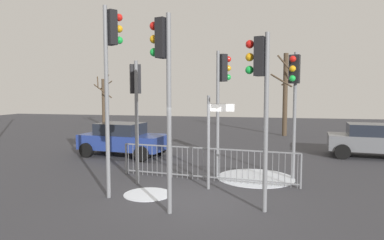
% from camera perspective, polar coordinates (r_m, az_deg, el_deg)
% --- Properties ---
extents(ground_plane, '(60.00, 60.00, 0.00)m').
position_cam_1_polar(ground_plane, '(9.24, 0.23, -13.25)').
color(ground_plane, '#38383D').
extents(traffic_light_foreground_left, '(0.43, 0.50, 5.09)m').
position_cam_1_polar(traffic_light_foreground_left, '(9.38, -13.52, 9.88)').
color(traffic_light_foreground_left, slate).
rests_on(traffic_light_foreground_left, ground).
extents(traffic_light_rear_left, '(0.56, 0.36, 4.22)m').
position_cam_1_polar(traffic_light_rear_left, '(8.13, 11.42, 6.35)').
color(traffic_light_rear_left, slate).
rests_on(traffic_light_rear_left, ground).
extents(traffic_light_rear_right, '(0.55, 0.37, 4.63)m').
position_cam_1_polar(traffic_light_rear_right, '(7.91, -4.78, 8.59)').
color(traffic_light_rear_right, slate).
rests_on(traffic_light_rear_right, ground).
extents(traffic_light_foreground_right, '(0.37, 0.55, 4.12)m').
position_cam_1_polar(traffic_light_foreground_right, '(11.33, 16.77, 5.40)').
color(traffic_light_foreground_right, slate).
rests_on(traffic_light_foreground_right, ground).
extents(traffic_light_mid_left, '(0.42, 0.51, 3.80)m').
position_cam_1_polar(traffic_light_mid_left, '(10.71, -9.45, 4.31)').
color(traffic_light_mid_left, slate).
rests_on(traffic_light_mid_left, ground).
extents(traffic_light_mid_right, '(0.47, 0.46, 4.20)m').
position_cam_1_polar(traffic_light_mid_right, '(11.39, 4.98, 5.85)').
color(traffic_light_mid_right, slate).
rests_on(traffic_light_mid_right, ground).
extents(direction_sign_post, '(0.79, 0.09, 2.75)m').
position_cam_1_polar(direction_sign_post, '(9.88, 3.17, -2.83)').
color(direction_sign_post, slate).
rests_on(direction_sign_post, ground).
extents(pedestrian_guard_railing, '(5.85, 0.72, 1.07)m').
position_cam_1_polar(pedestrian_guard_railing, '(11.02, 2.37, -7.32)').
color(pedestrian_guard_railing, slate).
rests_on(pedestrian_guard_railing, ground).
extents(car_blue_near, '(3.98, 2.31, 1.47)m').
position_cam_1_polar(car_blue_near, '(15.46, -11.53, -3.12)').
color(car_blue_near, navy).
rests_on(car_blue_near, ground).
extents(car_grey_mid, '(3.97, 2.29, 1.47)m').
position_cam_1_polar(car_grey_mid, '(16.75, 28.24, -2.98)').
color(car_grey_mid, slate).
rests_on(car_grey_mid, ground).
extents(bare_tree_left, '(1.77, 1.79, 5.33)m').
position_cam_1_polar(bare_tree_left, '(22.79, 15.38, 4.39)').
color(bare_tree_left, '#473828').
rests_on(bare_tree_left, ground).
extents(bare_tree_centre, '(1.63, 1.58, 4.33)m').
position_cam_1_polar(bare_tree_centre, '(29.70, -14.64, 3.30)').
color(bare_tree_centre, '#473828').
rests_on(bare_tree_centre, ground).
extents(snow_patch_kerb, '(2.56, 2.56, 0.01)m').
position_cam_1_polar(snow_patch_kerb, '(11.63, 10.59, -9.50)').
color(snow_patch_kerb, silver).
rests_on(snow_patch_kerb, ground).
extents(snow_patch_island, '(1.33, 1.33, 0.01)m').
position_cam_1_polar(snow_patch_island, '(9.76, -7.47, -12.26)').
color(snow_patch_island, silver).
rests_on(snow_patch_island, ground).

